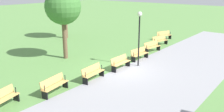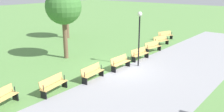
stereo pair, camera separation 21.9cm
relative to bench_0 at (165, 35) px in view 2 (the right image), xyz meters
name	(u,v)px [view 2 (the right image)]	position (x,y,z in m)	size (l,w,h in m)	color
ground_plane	(121,69)	(10.50, 1.98, -0.47)	(120.00, 120.00, 0.00)	#5B8C47
path_paving	(159,79)	(10.50, 4.95, -0.47)	(36.10, 6.35, 0.01)	#939399
bench_0	(165,35)	(0.00, 0.00, 0.00)	(1.81, 1.06, 0.89)	tan
bench_1	(161,41)	(2.55, 0.83, 0.00)	(1.82, 0.93, 0.89)	tan
bench_2	(153,47)	(5.16, 1.43, 0.00)	(1.81, 0.78, 0.89)	tan
bench_3	(140,54)	(7.82, 1.79, 0.00)	(1.79, 0.63, 0.89)	tan
bench_4	(120,62)	(10.50, 1.91, 0.00)	(1.76, 0.47, 0.89)	tan
bench_5	(92,73)	(13.18, 1.79, 0.00)	(1.79, 0.63, 0.89)	tan
bench_6	(53,84)	(15.84, 1.43, 0.00)	(1.81, 0.78, 0.89)	tan
bench_7	(0,98)	(18.46, 0.83, 0.00)	(1.82, 0.93, 0.89)	tan
tree_1	(63,7)	(11.16, -3.05, 3.56)	(2.75, 2.75, 5.45)	brown
tree_2	(66,5)	(6.03, -8.87, 3.13)	(2.91, 2.91, 5.10)	brown
lamp_post	(139,29)	(9.17, 2.55, 2.25)	(0.32, 0.32, 3.90)	black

